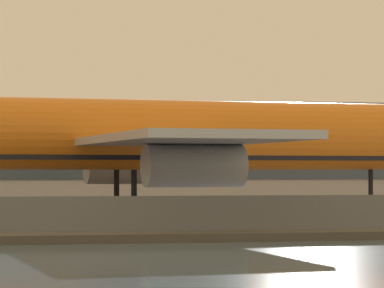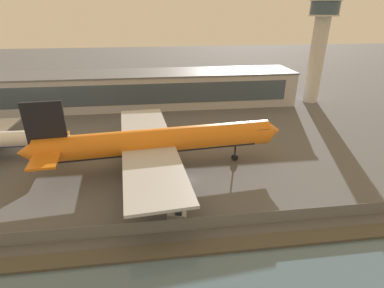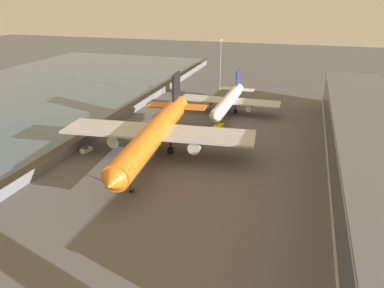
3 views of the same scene
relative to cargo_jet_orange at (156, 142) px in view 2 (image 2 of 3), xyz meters
name	(u,v)px [view 2 (image 2 of 3)]	position (x,y,z in m)	size (l,w,h in m)	color
ground_plane	(187,180)	(6.30, -5.83, -6.66)	(500.00, 500.00, 0.00)	#565659
shoreline_seawall	(203,248)	(6.30, -26.33, -6.41)	(320.00, 3.00, 0.50)	#474238
perimeter_fence	(198,223)	(6.30, -21.83, -5.42)	(280.00, 0.10, 2.48)	slate
cargo_jet_orange	(156,142)	(0.00, 0.00, 0.00)	(58.30, 50.09, 17.43)	orange
baggage_tug	(177,216)	(2.99, -18.79, -5.85)	(3.51, 2.38, 1.80)	white
ops_van	(67,149)	(-22.32, 10.93, -5.38)	(5.40, 2.67, 2.48)	yellow
control_tower	(319,43)	(61.40, 47.52, 15.54)	(10.97, 10.97, 38.87)	beige
terminal_building	(138,89)	(-5.66, 50.67, -0.45)	(116.87, 18.33, 12.39)	#B2B2B7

